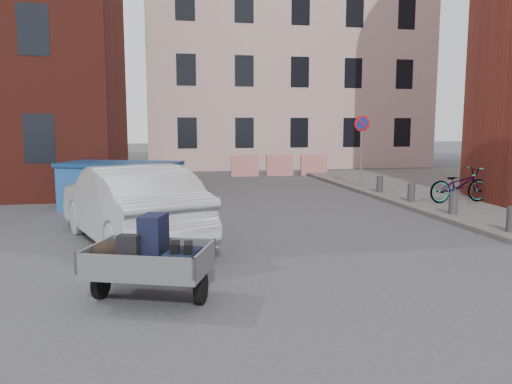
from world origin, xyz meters
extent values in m
plane|color=#38383A|center=(0.00, 0.00, 0.00)|extent=(120.00, 120.00, 0.00)
cube|color=#CBA69C|center=(6.00, 22.00, 7.00)|extent=(16.00, 8.00, 14.00)
cylinder|color=gray|center=(6.00, 9.50, 1.42)|extent=(0.07, 0.07, 2.60)
cylinder|color=red|center=(6.00, 9.48, 2.47)|extent=(0.60, 0.03, 0.60)
cylinder|color=navy|center=(6.00, 9.46, 2.47)|extent=(0.44, 0.03, 0.44)
cylinder|color=#3A3A3D|center=(6.00, 1.20, 0.40)|extent=(0.22, 0.22, 0.55)
cylinder|color=#3A3A3D|center=(6.00, 3.40, 0.40)|extent=(0.22, 0.22, 0.55)
cylinder|color=#3A3A3D|center=(6.00, 5.60, 0.40)|extent=(0.22, 0.22, 0.55)
cylinder|color=#3A3A3D|center=(6.00, 7.80, 0.40)|extent=(0.22, 0.22, 0.55)
cube|color=red|center=(2.50, 15.00, 0.50)|extent=(1.30, 0.18, 1.00)
cube|color=red|center=(4.20, 15.00, 0.50)|extent=(1.30, 0.18, 1.00)
cube|color=red|center=(5.90, 15.00, 0.50)|extent=(1.30, 0.18, 1.00)
cylinder|color=black|center=(-2.28, -1.11, 0.22)|extent=(0.24, 0.45, 0.44)
cylinder|color=black|center=(-0.93, -1.60, 0.22)|extent=(0.24, 0.45, 0.44)
cube|color=slate|center=(-1.60, -1.35, 0.46)|extent=(1.88, 1.58, 0.08)
cube|color=slate|center=(-2.34, -1.09, 0.64)|extent=(0.41, 1.05, 0.28)
cube|color=slate|center=(-0.87, -1.62, 0.64)|extent=(0.41, 1.05, 0.28)
cube|color=slate|center=(-1.42, -0.86, 0.64)|extent=(1.52, 0.58, 0.28)
cube|color=slate|center=(-1.79, -1.85, 0.64)|extent=(1.52, 0.58, 0.28)
cube|color=slate|center=(-1.30, -0.51, 0.40)|extent=(0.31, 0.69, 0.06)
cube|color=#151833|center=(-1.54, -1.32, 0.85)|extent=(0.44, 0.53, 0.70)
cube|color=black|center=(-1.17, -1.62, 0.62)|extent=(0.58, 0.70, 0.25)
ellipsoid|color=black|center=(-2.09, -1.23, 0.68)|extent=(0.69, 0.54, 0.36)
cube|color=black|center=(-1.86, -1.53, 0.74)|extent=(0.32, 0.26, 0.48)
ellipsoid|color=blue|center=(-1.53, -1.01, 0.62)|extent=(0.44, 0.41, 0.24)
cube|color=black|center=(-1.26, -1.64, 0.81)|extent=(0.13, 0.28, 0.13)
cube|color=black|center=(-1.09, -1.70, 0.81)|extent=(0.13, 0.28, 0.13)
cube|color=#20549A|center=(-2.54, 6.50, 0.63)|extent=(3.51, 2.63, 1.26)
cube|color=navy|center=(-2.54, 6.50, 1.31)|extent=(3.65, 2.77, 0.10)
imported|color=#B7BBC0|center=(-2.06, 2.28, 0.81)|extent=(3.37, 5.19, 1.62)
imported|color=black|center=(7.33, 5.21, 0.64)|extent=(2.02, 0.84, 1.04)
camera|label=1|loc=(-1.43, -8.13, 2.41)|focal=35.00mm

